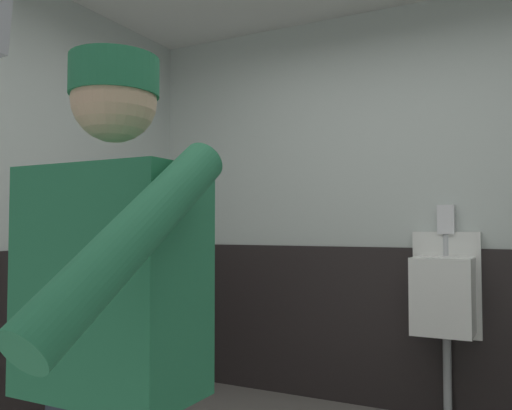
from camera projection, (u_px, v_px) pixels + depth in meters
The scene contains 5 objects.
wall_back at pixel (405, 205), 3.50m from camera, with size 4.35×0.12×2.65m, color silver.
wainscot_band_back at pixel (404, 329), 3.40m from camera, with size 3.75×0.03×1.05m, color black.
urinal_solo at pixel (444, 294), 3.16m from camera, with size 0.40×0.34×1.24m.
person at pixel (109, 340), 1.23m from camera, with size 0.63×0.60×1.58m.
soap_dispenser at pixel (446, 219), 3.28m from camera, with size 0.10×0.07×0.18m, color silver.
Camera 1 is at (0.74, -1.70, 1.17)m, focal length 37.15 mm.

